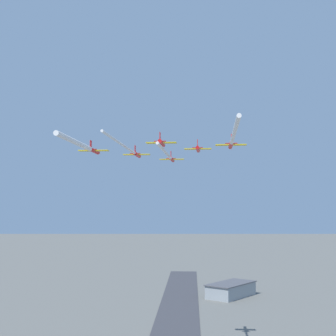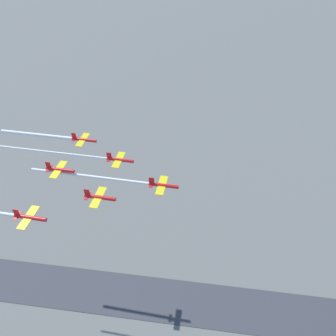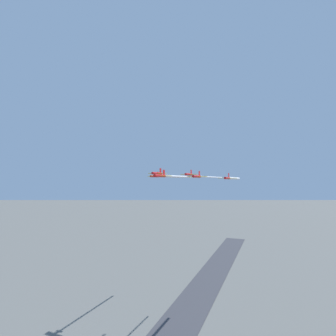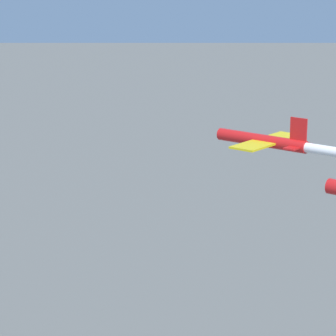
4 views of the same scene
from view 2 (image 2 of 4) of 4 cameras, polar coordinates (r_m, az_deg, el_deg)
runway_strip at (r=171.08m, az=-0.52°, el=-21.96°), size 403.05×296.75×0.20m
jet_0 at (r=110.32m, az=-0.95°, el=-3.01°), size 9.63×9.45×3.42m
jet_1 at (r=122.24m, az=-8.48°, el=1.43°), size 9.63×9.45×3.42m
jet_2 at (r=106.09m, az=-11.93°, el=-5.00°), size 9.63×9.45×3.42m
jet_3 at (r=136.80m, az=-14.53°, el=4.80°), size 9.63×9.45×3.42m
jet_4 at (r=120.37m, az=-18.42°, el=-0.25°), size 9.63×9.45×3.42m
jet_5 at (r=108.02m, az=-23.03°, el=-7.92°), size 9.63×9.45×3.42m
smoke_trail_0 at (r=117.05m, az=-13.62°, el=-1.41°), size 36.53×24.11×0.96m
smoke_trail_1 at (r=133.16m, az=-20.28°, el=2.69°), size 40.45×26.53×0.73m
smoke_trail_3 at (r=145.90m, az=-21.92°, el=5.39°), size 27.05×18.17×1.38m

